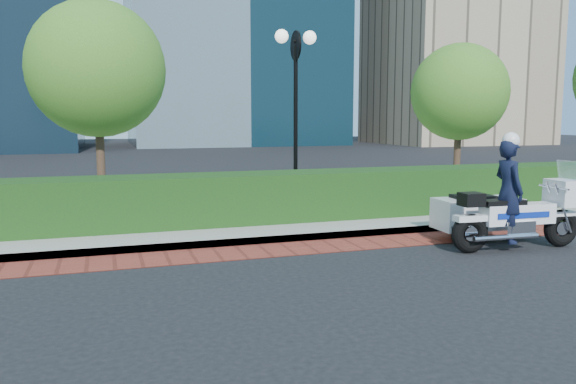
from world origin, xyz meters
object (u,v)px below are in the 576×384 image
object	(u,v)px
tree_c	(460,92)
police_motorcycle	(499,207)
tree_b	(97,69)
lamppost	(296,90)

from	to	relation	value
tree_c	police_motorcycle	world-z (taller)	tree_c
tree_b	tree_c	xyz separation A→B (m)	(10.00, -0.00, -0.39)
lamppost	tree_c	size ratio (longest dim) A/B	0.98
lamppost	police_motorcycle	size ratio (longest dim) A/B	1.66
tree_c	police_motorcycle	size ratio (longest dim) A/B	1.70
lamppost	tree_b	bearing A→B (deg)	163.89
tree_b	police_motorcycle	world-z (taller)	tree_b
tree_b	police_motorcycle	size ratio (longest dim) A/B	1.93
tree_b	tree_c	bearing A→B (deg)	-0.00
tree_b	police_motorcycle	distance (m)	9.41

